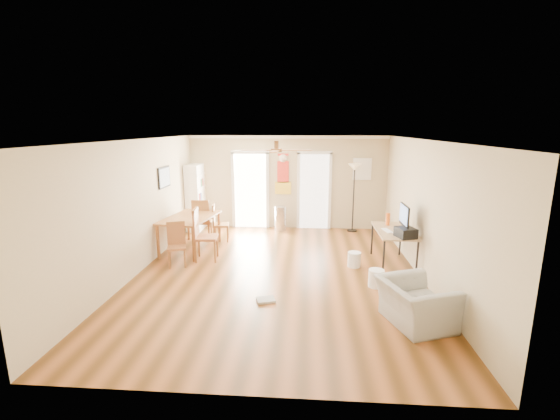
# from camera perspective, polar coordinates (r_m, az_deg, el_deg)

# --- Properties ---
(floor) EXTENTS (7.00, 7.00, 0.00)m
(floor) POSITION_cam_1_polar(r_m,az_deg,el_deg) (7.57, -0.33, -9.52)
(floor) COLOR brown
(floor) RESTS_ON ground
(ceiling) EXTENTS (5.50, 7.00, 0.00)m
(ceiling) POSITION_cam_1_polar(r_m,az_deg,el_deg) (7.02, -0.36, 10.56)
(ceiling) COLOR silver
(ceiling) RESTS_ON floor
(wall_back) EXTENTS (5.50, 0.04, 2.60)m
(wall_back) POSITION_cam_1_polar(r_m,az_deg,el_deg) (10.62, 1.14, 4.16)
(wall_back) COLOR beige
(wall_back) RESTS_ON floor
(wall_front) EXTENTS (5.50, 0.04, 2.60)m
(wall_front) POSITION_cam_1_polar(r_m,az_deg,el_deg) (3.86, -4.50, -11.00)
(wall_front) COLOR beige
(wall_front) RESTS_ON floor
(wall_left) EXTENTS (0.04, 7.00, 2.60)m
(wall_left) POSITION_cam_1_polar(r_m,az_deg,el_deg) (7.88, -20.69, 0.44)
(wall_left) COLOR beige
(wall_left) RESTS_ON floor
(wall_right) EXTENTS (0.04, 7.00, 2.60)m
(wall_right) POSITION_cam_1_polar(r_m,az_deg,el_deg) (7.49, 21.12, -0.20)
(wall_right) COLOR beige
(wall_right) RESTS_ON floor
(crown_molding) EXTENTS (5.50, 7.00, 0.08)m
(crown_molding) POSITION_cam_1_polar(r_m,az_deg,el_deg) (7.02, -0.36, 10.24)
(crown_molding) COLOR white
(crown_molding) RESTS_ON wall_back
(kitchen_doorway) EXTENTS (0.90, 0.10, 2.10)m
(kitchen_doorway) POSITION_cam_1_polar(r_m,az_deg,el_deg) (10.75, -4.48, 2.88)
(kitchen_doorway) COLOR white
(kitchen_doorway) RESTS_ON wall_back
(bathroom_doorway) EXTENTS (0.80, 0.10, 2.10)m
(bathroom_doorway) POSITION_cam_1_polar(r_m,az_deg,el_deg) (10.63, 5.17, 2.76)
(bathroom_doorway) COLOR white
(bathroom_doorway) RESTS_ON wall_back
(wall_decal) EXTENTS (0.46, 0.03, 1.10)m
(wall_decal) POSITION_cam_1_polar(r_m,az_deg,el_deg) (10.57, 0.46, 5.49)
(wall_decal) COLOR red
(wall_decal) RESTS_ON wall_back
(ac_grille) EXTENTS (0.50, 0.04, 0.60)m
(ac_grille) POSITION_cam_1_polar(r_m,az_deg,el_deg) (10.63, 12.30, 6.06)
(ac_grille) COLOR white
(ac_grille) RESTS_ON wall_back
(framed_poster) EXTENTS (0.04, 0.66, 0.48)m
(framed_poster) POSITION_cam_1_polar(r_m,az_deg,el_deg) (9.08, -17.09, 4.75)
(framed_poster) COLOR black
(framed_poster) RESTS_ON wall_left
(ceiling_fan) EXTENTS (1.24, 1.24, 0.20)m
(ceiling_fan) POSITION_cam_1_polar(r_m,az_deg,el_deg) (6.73, -0.56, 9.03)
(ceiling_fan) COLOR #593819
(ceiling_fan) RESTS_ON ceiling
(bookshelf) EXTENTS (0.40, 0.84, 1.83)m
(bookshelf) POSITION_cam_1_polar(r_m,az_deg,el_deg) (10.80, -12.61, 1.92)
(bookshelf) COLOR white
(bookshelf) RESTS_ON floor
(dining_table) EXTENTS (1.18, 1.72, 0.80)m
(dining_table) POSITION_cam_1_polar(r_m,az_deg,el_deg) (9.08, -13.34, -3.43)
(dining_table) COLOR #A15B34
(dining_table) RESTS_ON floor
(dining_chair_right_a) EXTENTS (0.44, 0.44, 0.94)m
(dining_chair_right_a) POSITION_cam_1_polar(r_m,az_deg,el_deg) (9.62, -8.91, -1.92)
(dining_chair_right_a) COLOR brown
(dining_chair_right_a) RESTS_ON floor
(dining_chair_right_b) EXTENTS (0.51, 0.51, 1.13)m
(dining_chair_right_b) POSITION_cam_1_polar(r_m,az_deg,el_deg) (8.29, -11.09, -3.66)
(dining_chair_right_b) COLOR #AC6437
(dining_chair_right_b) RESTS_ON floor
(dining_chair_near) EXTENTS (0.47, 0.47, 0.90)m
(dining_chair_near) POSITION_cam_1_polar(r_m,az_deg,el_deg) (8.10, -15.36, -5.10)
(dining_chair_near) COLOR #A26634
(dining_chair_near) RESTS_ON floor
(dining_chair_far) EXTENTS (0.47, 0.47, 1.05)m
(dining_chair_far) POSITION_cam_1_polar(r_m,az_deg,el_deg) (9.81, -11.64, -1.40)
(dining_chair_far) COLOR #9E5E33
(dining_chair_far) RESTS_ON floor
(trash_can) EXTENTS (0.39, 0.39, 0.68)m
(trash_can) POSITION_cam_1_polar(r_m,az_deg,el_deg) (10.48, 0.03, -1.30)
(trash_can) COLOR silver
(trash_can) RESTS_ON floor
(torchiere_lamp) EXTENTS (0.37, 0.37, 1.86)m
(torchiere_lamp) POSITION_cam_1_polar(r_m,az_deg,el_deg) (10.49, 11.04, 1.79)
(torchiere_lamp) COLOR black
(torchiere_lamp) RESTS_ON floor
(computer_desk) EXTENTS (0.71, 1.41, 0.76)m
(computer_desk) POSITION_cam_1_polar(r_m,az_deg,el_deg) (8.22, 16.65, -5.46)
(computer_desk) COLOR #A28558
(computer_desk) RESTS_ON floor
(imac) EXTENTS (0.19, 0.64, 0.59)m
(imac) POSITION_cam_1_polar(r_m,az_deg,el_deg) (7.82, 18.25, -1.36)
(imac) COLOR black
(imac) RESTS_ON computer_desk
(keyboard) EXTENTS (0.19, 0.38, 0.01)m
(keyboard) POSITION_cam_1_polar(r_m,az_deg,el_deg) (8.01, 15.91, -3.00)
(keyboard) COLOR white
(keyboard) RESTS_ON computer_desk
(printer) EXTENTS (0.41, 0.44, 0.19)m
(printer) POSITION_cam_1_polar(r_m,az_deg,el_deg) (7.62, 18.45, -3.26)
(printer) COLOR black
(printer) RESTS_ON computer_desk
(orange_bottle) EXTENTS (0.10, 0.10, 0.26)m
(orange_bottle) POSITION_cam_1_polar(r_m,az_deg,el_deg) (8.45, 15.99, -1.34)
(orange_bottle) COLOR orange
(orange_bottle) RESTS_ON computer_desk
(wastebasket_a) EXTENTS (0.32, 0.32, 0.31)m
(wastebasket_a) POSITION_cam_1_polar(r_m,az_deg,el_deg) (8.00, 11.15, -7.34)
(wastebasket_a) COLOR white
(wastebasket_a) RESTS_ON floor
(wastebasket_b) EXTENTS (0.33, 0.33, 0.32)m
(wastebasket_b) POSITION_cam_1_polar(r_m,az_deg,el_deg) (7.13, 14.33, -9.95)
(wastebasket_b) COLOR white
(wastebasket_b) RESTS_ON floor
(floor_cloth) EXTENTS (0.35, 0.31, 0.04)m
(floor_cloth) POSITION_cam_1_polar(r_m,az_deg,el_deg) (6.44, -2.17, -13.42)
(floor_cloth) COLOR #A7A8A2
(floor_cloth) RESTS_ON floor
(armchair) EXTENTS (1.15, 1.22, 0.64)m
(armchair) POSITION_cam_1_polar(r_m,az_deg,el_deg) (5.98, 19.77, -13.14)
(armchair) COLOR #A2A39E
(armchair) RESTS_ON floor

